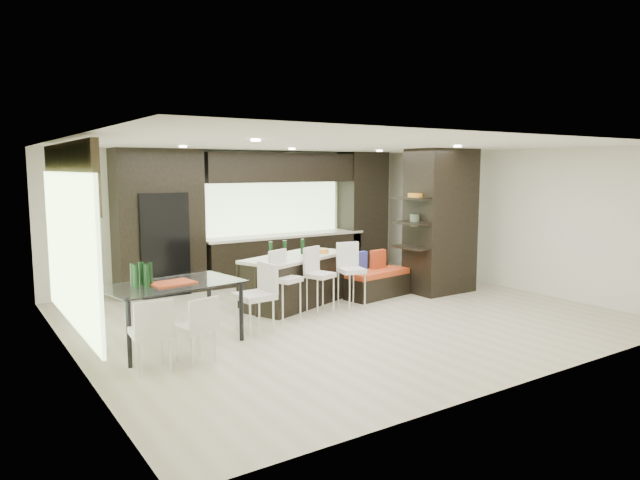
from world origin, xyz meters
TOP-DOWN VIEW (x-y plane):
  - ground at (0.00, 0.00)m, footprint 8.00×8.00m
  - back_wall at (0.00, 3.50)m, footprint 8.00×0.02m
  - left_wall at (-4.00, 0.00)m, footprint 0.02×7.00m
  - right_wall at (4.00, 0.00)m, footprint 0.02×7.00m
  - ceiling at (0.00, 0.00)m, footprint 8.00×7.00m
  - window_left at (-3.96, 0.20)m, footprint 0.04×3.20m
  - window_back at (0.60, 3.46)m, footprint 3.40×0.04m
  - stone_accent at (-3.93, 0.20)m, footprint 0.08×3.00m
  - ceiling_spots at (0.00, 0.25)m, footprint 4.00×3.00m
  - back_cabinetry at (0.50, 3.17)m, footprint 6.80×0.68m
  - refrigerator at (-1.90, 3.12)m, footprint 0.90×0.68m
  - partition_column at (2.60, 0.40)m, footprint 1.20×0.80m
  - kitchen_island at (-0.23, 0.98)m, footprint 2.23×1.57m
  - stool_left at (-0.86, 0.25)m, footprint 0.49×0.49m
  - stool_mid at (-0.23, 0.25)m, footprint 0.49×0.49m
  - stool_right at (0.40, 0.24)m, footprint 0.48×0.48m
  - bench at (1.31, 0.66)m, footprint 1.35×0.68m
  - floor_vase at (2.30, 0.52)m, footprint 0.44×0.44m
  - dining_table at (-2.78, -0.08)m, footprint 1.88×1.24m
  - chair_near at (-2.78, -0.86)m, footprint 0.49×0.49m
  - chair_far at (-3.32, -0.87)m, footprint 0.47×0.47m
  - chair_end at (-1.58, -0.08)m, footprint 0.52×0.52m

SIDE VIEW (x-z plane):
  - ground at x=0.00m, z-range 0.00..0.00m
  - bench at x=1.31m, z-range 0.00..0.49m
  - chair_near at x=-2.78m, z-range 0.00..0.76m
  - chair_far at x=-3.32m, z-range 0.00..0.81m
  - dining_table at x=-2.78m, z-range 0.00..0.84m
  - kitchen_island at x=-0.23m, z-range 0.00..0.85m
  - stool_mid at x=-0.23m, z-range 0.00..0.87m
  - stool_left at x=-0.86m, z-range 0.00..0.87m
  - stool_right at x=0.40m, z-range 0.00..0.89m
  - chair_end at x=-1.58m, z-range 0.00..0.90m
  - floor_vase at x=2.30m, z-range 0.00..1.12m
  - refrigerator at x=-1.90m, z-range 0.00..1.90m
  - back_wall at x=0.00m, z-range 0.00..2.70m
  - left_wall at x=-4.00m, z-range 0.00..2.70m
  - right_wall at x=4.00m, z-range 0.00..2.70m
  - window_left at x=-3.96m, z-range 0.40..2.30m
  - back_cabinetry at x=0.50m, z-range 0.00..2.70m
  - partition_column at x=2.60m, z-range 0.00..2.70m
  - window_back at x=0.60m, z-range 0.95..2.15m
  - stone_accent at x=-3.93m, z-range 1.85..2.65m
  - ceiling_spots at x=0.00m, z-range 2.67..2.69m
  - ceiling at x=0.00m, z-range 2.69..2.71m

